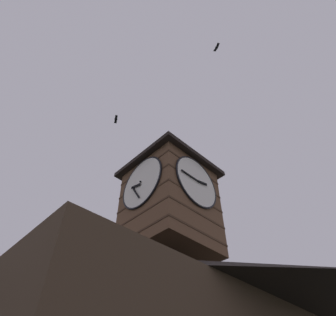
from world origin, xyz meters
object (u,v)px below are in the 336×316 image
(clock_tower, at_px, (170,199))
(flying_bird_low, at_px, (116,119))
(flying_bird_high, at_px, (217,47))
(moon, at_px, (119,310))

(clock_tower, height_order, flying_bird_low, flying_bird_low)
(flying_bird_high, relative_size, flying_bird_low, 0.83)
(moon, relative_size, flying_bird_low, 3.32)
(flying_bird_low, bearing_deg, moon, -127.88)
(clock_tower, distance_m, moon, 37.16)
(flying_bird_low, bearing_deg, clock_tower, 134.23)
(clock_tower, relative_size, moon, 3.35)
(clock_tower, bearing_deg, flying_bird_high, 78.91)
(clock_tower, xyz_separation_m, flying_bird_low, (2.64, -2.71, 7.06))
(moon, xyz_separation_m, flying_bird_high, (20.56, 36.52, 3.00))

